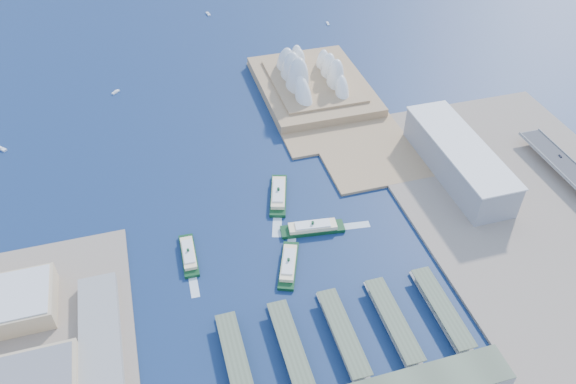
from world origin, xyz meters
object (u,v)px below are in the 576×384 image
object	(u,v)px
toaster_building	(458,159)
ferry_d	(313,226)
ferry_a	(188,253)
car_c	(560,156)
ferry_b	(278,192)
opera_house	(313,68)
ferry_c	(289,263)

from	to	relation	value
toaster_building	ferry_d	bearing A→B (deg)	-167.50
ferry_a	car_c	bearing A→B (deg)	4.40
toaster_building	ferry_b	bearing A→B (deg)	174.69
ferry_a	ferry_d	distance (m)	115.39
opera_house	car_c	bearing A→B (deg)	-47.77
ferry_b	ferry_c	world-z (taller)	ferry_b
ferry_c	ferry_b	bearing A→B (deg)	-78.43
ferry_c	ferry_d	xyz separation A→B (m)	(33.82, 36.62, 0.46)
toaster_building	ferry_d	xyz separation A→B (m)	(-167.29, -37.09, -14.90)
ferry_b	ferry_c	size ratio (longest dim) A/B	1.12
ferry_b	ferry_d	world-z (taller)	ferry_b
toaster_building	car_c	world-z (taller)	toaster_building
opera_house	ferry_b	size ratio (longest dim) A/B	2.97
ferry_a	ferry_c	bearing A→B (deg)	-22.05
ferry_b	car_c	bearing A→B (deg)	10.03
ferry_c	opera_house	bearing A→B (deg)	-90.61
opera_house	ferry_a	xyz separation A→B (m)	(-192.68, -237.86, -27.20)
ferry_b	car_c	world-z (taller)	car_c
ferry_a	ferry_b	size ratio (longest dim) A/B	0.84
car_c	ferry_d	bearing A→B (deg)	-176.30
ferry_b	ferry_d	size ratio (longest dim) A/B	1.02
ferry_b	car_c	xyz separation A→B (m)	(294.22, -36.46, 9.80)
toaster_building	ferry_b	distance (m)	186.61
opera_house	ferry_d	distance (m)	250.77
toaster_building	ferry_c	world-z (taller)	toaster_building
ferry_a	ferry_d	world-z (taller)	ferry_d
car_c	opera_house	bearing A→B (deg)	132.23
toaster_building	ferry_a	xyz separation A→B (m)	(-282.68, -37.86, -15.70)
ferry_a	ferry_d	bearing A→B (deg)	2.06
opera_house	ferry_d	bearing A→B (deg)	-108.06
opera_house	ferry_a	world-z (taller)	opera_house
ferry_a	ferry_c	xyz separation A→B (m)	(81.57, -35.86, 0.34)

